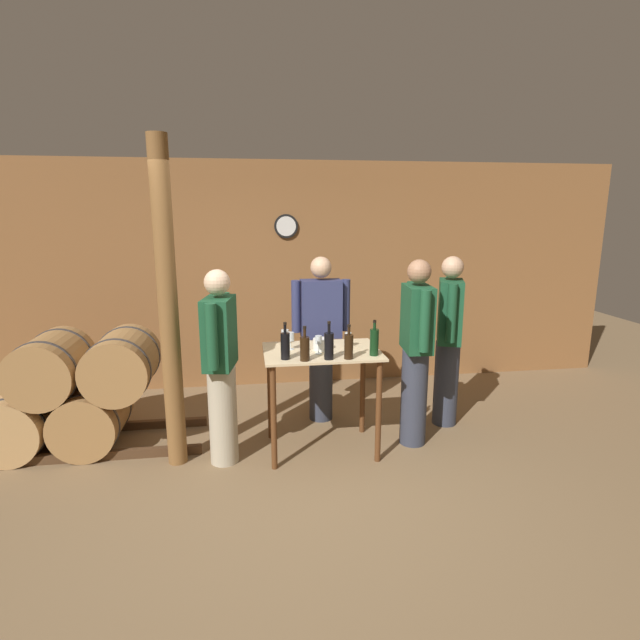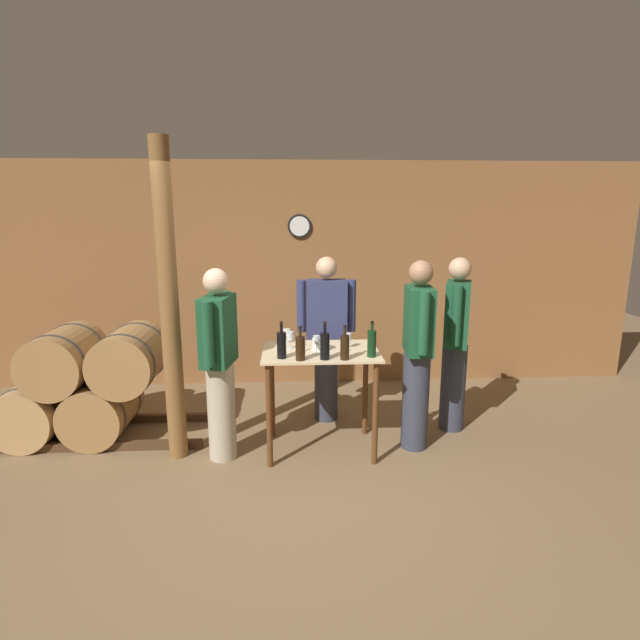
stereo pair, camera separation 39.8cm
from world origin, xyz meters
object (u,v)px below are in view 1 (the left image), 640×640
at_px(person_visitor_near_door, 449,338).
at_px(wooden_post, 168,309).
at_px(wine_bottle_right, 349,346).
at_px(wine_glass_near_left, 285,334).
at_px(person_visitor_with_scarf, 321,335).
at_px(person_host, 221,364).
at_px(wine_glass_far_side, 348,337).
at_px(person_visitor_bearded, 416,349).
at_px(wine_glass_near_center, 291,337).
at_px(wine_bottle_left, 305,348).
at_px(wine_bottle_far_right, 374,341).
at_px(wine_glass_near_right, 318,341).
at_px(ice_bucket, 321,344).
at_px(wine_bottle_center, 329,345).
at_px(wine_bottle_far_left, 285,345).

bearing_deg(person_visitor_near_door, wooden_post, -170.59).
xyz_separation_m(wine_bottle_right, wine_glass_near_left, (-0.48, 0.56, -0.02)).
bearing_deg(person_visitor_with_scarf, person_host, -140.76).
bearing_deg(wine_glass_far_side, wine_glass_near_left, 159.19).
distance_m(wooden_post, person_visitor_bearded, 2.17).
height_order(wine_glass_near_center, person_visitor_near_door, person_visitor_near_door).
relative_size(wine_bottle_left, wine_bottle_far_right, 0.95).
height_order(wine_glass_far_side, person_host, person_host).
xyz_separation_m(wine_glass_near_right, person_visitor_with_scarf, (0.14, 0.77, -0.15)).
relative_size(wine_bottle_far_right, ice_bucket, 2.13).
bearing_deg(person_visitor_with_scarf, wine_bottle_center, -94.55).
height_order(wooden_post, wine_glass_near_right, wooden_post).
bearing_deg(wine_glass_near_right, wine_bottle_far_left, -157.87).
distance_m(wine_glass_near_right, person_visitor_with_scarf, 0.80).
relative_size(wine_bottle_far_right, person_visitor_near_door, 0.18).
height_order(wine_bottle_far_left, ice_bucket, wine_bottle_far_left).
xyz_separation_m(wooden_post, wine_glass_far_side, (1.52, 0.13, -0.32)).
height_order(wine_glass_near_right, person_visitor_near_door, person_visitor_near_door).
bearing_deg(person_visitor_near_door, wine_bottle_far_right, -147.13).
bearing_deg(wine_bottle_center, wine_bottle_left, -176.51).
relative_size(wine_bottle_left, person_visitor_near_door, 0.17).
bearing_deg(wine_glass_near_left, wine_bottle_center, -60.06).
height_order(wine_glass_near_left, wine_glass_near_right, wine_glass_near_right).
bearing_deg(person_host, wine_bottle_left, -14.17).
relative_size(wooden_post, wine_bottle_far_right, 8.90).
bearing_deg(wine_glass_near_left, wine_bottle_far_right, -34.93).
bearing_deg(wine_bottle_far_left, person_visitor_with_scarf, 64.32).
xyz_separation_m(wooden_post, wine_bottle_right, (1.45, -0.23, -0.31)).
height_order(wine_bottle_far_right, wine_glass_near_center, wine_bottle_far_right).
distance_m(wine_glass_far_side, person_visitor_near_door, 1.12).
distance_m(wine_bottle_far_left, person_visitor_bearded, 1.22).
bearing_deg(ice_bucket, wooden_post, -176.63).
bearing_deg(wine_bottle_left, wine_bottle_far_right, 6.31).
distance_m(wine_bottle_right, person_visitor_with_scarf, 0.97).
distance_m(wine_glass_near_center, person_host, 0.65).
relative_size(wine_glass_near_center, person_visitor_bearded, 0.09).
height_order(wine_bottle_far_right, person_visitor_bearded, person_visitor_bearded).
relative_size(wine_glass_far_side, ice_bucket, 0.93).
distance_m(wine_bottle_center, wine_glass_near_right, 0.18).
xyz_separation_m(wine_bottle_far_left, wine_glass_near_right, (0.29, 0.12, -0.00)).
bearing_deg(person_visitor_bearded, wine_glass_near_left, 166.15).
relative_size(wine_bottle_center, person_visitor_near_door, 0.19).
distance_m(wine_bottle_left, person_visitor_near_door, 1.64).
bearing_deg(person_host, wine_glass_near_center, 16.33).
height_order(wine_bottle_right, person_visitor_bearded, person_visitor_bearded).
bearing_deg(wine_bottle_far_left, wine_glass_near_center, 76.41).
bearing_deg(wine_bottle_center, wine_bottle_far_right, 7.74).
bearing_deg(wine_bottle_far_left, wine_bottle_right, -7.28).
distance_m(wine_bottle_far_left, person_visitor_near_door, 1.76).
relative_size(wine_glass_near_left, wine_glass_near_center, 0.83).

